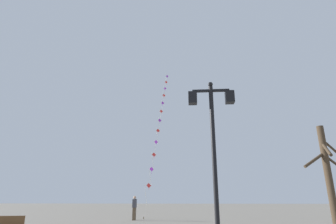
{
  "coord_description": "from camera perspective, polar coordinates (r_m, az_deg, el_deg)",
  "views": [
    {
      "loc": [
        1.27,
        -0.81,
        1.47
      ],
      "look_at": [
        -0.76,
        26.22,
        10.17
      ],
      "focal_mm": 29.14,
      "sensor_mm": 36.0,
      "label": 1
    }
  ],
  "objects": [
    {
      "name": "kite_train",
      "position": [
        31.91,
        -1.75,
        -1.81
      ],
      "size": [
        0.93,
        15.77,
        19.68
      ],
      "color": "brown",
      "rests_on": "ground_plane"
    },
    {
      "name": "twin_lantern_lamp_post",
      "position": [
        8.78,
        9.33,
        -3.52
      ],
      "size": [
        1.49,
        0.28,
        5.22
      ],
      "color": "black",
      "rests_on": "ground_plane"
    },
    {
      "name": "kite_flyer",
      "position": [
        21.61,
        -7.03,
        -19.17
      ],
      "size": [
        0.27,
        0.62,
        1.71
      ],
      "rotation": [
        0.0,
        0.0,
        1.49
      ],
      "color": "brown",
      "rests_on": "ground_plane"
    },
    {
      "name": "ground_plane",
      "position": [
        20.9,
        0.86,
        -21.82
      ],
      "size": [
        160.0,
        160.0,
        0.0
      ],
      "primitive_type": "plane",
      "color": "gray"
    },
    {
      "name": "bare_tree",
      "position": [
        13.27,
        30.53,
        -11.4
      ],
      "size": [
        1.92,
        1.83,
        4.51
      ],
      "color": "#423323",
      "rests_on": "ground_plane"
    }
  ]
}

